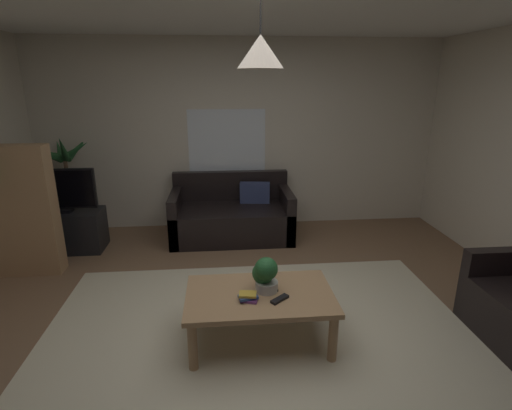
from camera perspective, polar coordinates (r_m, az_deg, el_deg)
floor at (r=3.40m, az=0.48°, el=-18.86°), size 5.50×5.45×0.02m
rug at (r=3.24m, az=0.86°, el=-20.76°), size 3.57×3.00×0.01m
wall_back at (r=5.53m, az=-2.34°, el=10.01°), size 5.62×0.06×2.56m
window_pane at (r=5.51m, az=-4.24°, el=8.98°), size 1.06×0.01×0.91m
couch_under_window at (r=5.25m, az=-3.48°, el=-1.75°), size 1.57×0.86×0.82m
coffee_table at (r=3.18m, az=0.58°, el=-13.64°), size 1.15×0.70×0.43m
book_on_table_0 at (r=3.05m, az=-0.95°, el=-13.50°), size 0.15×0.13×0.02m
book_on_table_1 at (r=3.04m, az=-1.15°, el=-13.17°), size 0.16×0.11×0.02m
book_on_table_2 at (r=3.04m, az=-1.20°, el=-12.82°), size 0.14×0.11×0.02m
remote_on_table_0 at (r=3.06m, az=3.46°, el=-13.46°), size 0.16×0.14×0.02m
remote_on_table_1 at (r=3.19m, az=1.81°, el=-11.99°), size 0.15×0.15×0.02m
potted_plant_on_table at (r=3.11m, az=1.33°, el=-9.93°), size 0.20×0.22×0.29m
tv_stand at (r=5.37m, az=-25.87°, el=-3.38°), size 0.90×0.44×0.50m
tv at (r=5.21m, az=-26.71°, el=1.93°), size 0.86×0.16×0.53m
potted_palm_corner at (r=5.69m, az=-25.47°, el=1.71°), size 0.71×0.85×1.43m
bookshelf_corner at (r=4.79m, az=-31.04°, el=-0.71°), size 0.70×0.31×1.40m
pendant_lamp at (r=2.72m, az=0.71°, el=21.36°), size 0.31×0.31×0.47m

